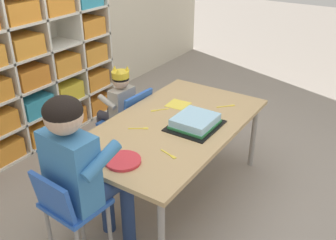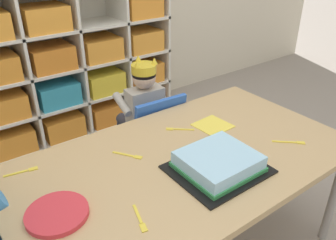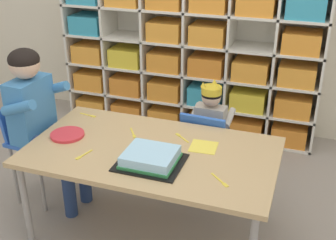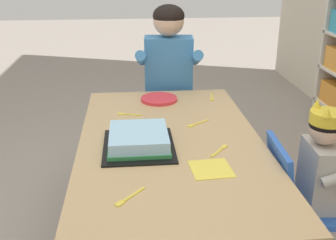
{
  "view_description": "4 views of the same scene",
  "coord_description": "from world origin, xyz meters",
  "px_view_note": "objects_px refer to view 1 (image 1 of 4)",
  "views": [
    {
      "loc": [
        -1.94,
        -1.22,
        1.81
      ],
      "look_at": [
        -0.05,
        0.01,
        0.63
      ],
      "focal_mm": 40.69,
      "sensor_mm": 36.0,
      "label": 1
    },
    {
      "loc": [
        -0.76,
        -0.92,
        1.41
      ],
      "look_at": [
        -0.04,
        0.06,
        0.75
      ],
      "focal_mm": 36.89,
      "sensor_mm": 36.0,
      "label": 2
    },
    {
      "loc": [
        0.82,
        -2.06,
        1.83
      ],
      "look_at": [
        0.08,
        0.06,
        0.76
      ],
      "focal_mm": 46.64,
      "sensor_mm": 36.0,
      "label": 3
    },
    {
      "loc": [
        1.66,
        -0.17,
        1.36
      ],
      "look_at": [
        -0.01,
        -0.01,
        0.68
      ],
      "focal_mm": 43.7,
      "sensor_mm": 36.0,
      "label": 4
    }
  ],
  "objects_px": {
    "classroom_chair_adult_side": "(70,209)",
    "fork_near_child_seat": "(140,128)",
    "adult_helper_seated": "(81,164)",
    "classroom_chair_blue": "(129,120)",
    "fork_near_cake_tray": "(81,148)",
    "fork_beside_plate_stack": "(169,155)",
    "child_with_crown": "(118,102)",
    "activity_table": "(173,129)",
    "birthday_cake_on_tray": "(195,122)",
    "fork_at_table_front_edge": "(227,106)",
    "paper_plate_stack": "(123,161)",
    "fork_scattered_mid_table": "(159,110)"
  },
  "relations": [
    {
      "from": "fork_at_table_front_edge",
      "to": "fork_beside_plate_stack",
      "type": "relative_size",
      "value": 0.91
    },
    {
      "from": "fork_at_table_front_edge",
      "to": "paper_plate_stack",
      "type": "bearing_deg",
      "value": 32.47
    },
    {
      "from": "fork_near_cake_tray",
      "to": "activity_table",
      "type": "bearing_deg",
      "value": 162.18
    },
    {
      "from": "classroom_chair_blue",
      "to": "fork_near_child_seat",
      "type": "height_order",
      "value": "classroom_chair_blue"
    },
    {
      "from": "fork_near_child_seat",
      "to": "fork_beside_plate_stack",
      "type": "height_order",
      "value": "same"
    },
    {
      "from": "classroom_chair_blue",
      "to": "paper_plate_stack",
      "type": "distance_m",
      "value": 0.96
    },
    {
      "from": "paper_plate_stack",
      "to": "fork_scattered_mid_table",
      "type": "distance_m",
      "value": 0.7
    },
    {
      "from": "classroom_chair_blue",
      "to": "fork_beside_plate_stack",
      "type": "distance_m",
      "value": 0.94
    },
    {
      "from": "fork_scattered_mid_table",
      "to": "fork_at_table_front_edge",
      "type": "relative_size",
      "value": 0.98
    },
    {
      "from": "child_with_crown",
      "to": "fork_near_child_seat",
      "type": "distance_m",
      "value": 0.64
    },
    {
      "from": "fork_at_table_front_edge",
      "to": "classroom_chair_blue",
      "type": "bearing_deg",
      "value": -28.08
    },
    {
      "from": "fork_scattered_mid_table",
      "to": "fork_at_table_front_edge",
      "type": "bearing_deg",
      "value": -9.73
    },
    {
      "from": "paper_plate_stack",
      "to": "fork_at_table_front_edge",
      "type": "bearing_deg",
      "value": -10.13
    },
    {
      "from": "child_with_crown",
      "to": "fork_at_table_front_edge",
      "type": "bearing_deg",
      "value": 110.04
    },
    {
      "from": "fork_scattered_mid_table",
      "to": "classroom_chair_blue",
      "type": "bearing_deg",
      "value": 117.31
    },
    {
      "from": "child_with_crown",
      "to": "adult_helper_seated",
      "type": "distance_m",
      "value": 1.17
    },
    {
      "from": "child_with_crown",
      "to": "classroom_chair_blue",
      "type": "bearing_deg",
      "value": 90.31
    },
    {
      "from": "classroom_chair_blue",
      "to": "fork_near_cake_tray",
      "type": "xyz_separation_m",
      "value": [
        -0.77,
        -0.25,
        0.22
      ]
    },
    {
      "from": "paper_plate_stack",
      "to": "fork_at_table_front_edge",
      "type": "relative_size",
      "value": 1.79
    },
    {
      "from": "activity_table",
      "to": "paper_plate_stack",
      "type": "xyz_separation_m",
      "value": [
        -0.55,
        -0.01,
        0.05
      ]
    },
    {
      "from": "child_with_crown",
      "to": "fork_scattered_mid_table",
      "type": "relative_size",
      "value": 7.17
    },
    {
      "from": "birthday_cake_on_tray",
      "to": "fork_at_table_front_edge",
      "type": "height_order",
      "value": "birthday_cake_on_tray"
    },
    {
      "from": "classroom_chair_blue",
      "to": "child_with_crown",
      "type": "height_order",
      "value": "child_with_crown"
    },
    {
      "from": "activity_table",
      "to": "fork_near_child_seat",
      "type": "height_order",
      "value": "fork_near_child_seat"
    },
    {
      "from": "paper_plate_stack",
      "to": "fork_near_child_seat",
      "type": "relative_size",
      "value": 1.74
    },
    {
      "from": "birthday_cake_on_tray",
      "to": "fork_beside_plate_stack",
      "type": "height_order",
      "value": "birthday_cake_on_tray"
    },
    {
      "from": "adult_helper_seated",
      "to": "birthday_cake_on_tray",
      "type": "distance_m",
      "value": 0.88
    },
    {
      "from": "classroom_chair_blue",
      "to": "child_with_crown",
      "type": "xyz_separation_m",
      "value": [
        0.01,
        0.11,
        0.13
      ]
    },
    {
      "from": "fork_scattered_mid_table",
      "to": "classroom_chair_adult_side",
      "type": "bearing_deg",
      "value": -133.39
    },
    {
      "from": "activity_table",
      "to": "paper_plate_stack",
      "type": "height_order",
      "value": "paper_plate_stack"
    },
    {
      "from": "classroom_chair_blue",
      "to": "birthday_cake_on_tray",
      "type": "relative_size",
      "value": 1.77
    },
    {
      "from": "classroom_chair_adult_side",
      "to": "fork_near_child_seat",
      "type": "distance_m",
      "value": 0.74
    },
    {
      "from": "adult_helper_seated",
      "to": "fork_beside_plate_stack",
      "type": "xyz_separation_m",
      "value": [
        0.45,
        -0.26,
        -0.09
      ]
    },
    {
      "from": "birthday_cake_on_tray",
      "to": "fork_near_cake_tray",
      "type": "relative_size",
      "value": 2.78
    },
    {
      "from": "fork_near_child_seat",
      "to": "fork_scattered_mid_table",
      "type": "bearing_deg",
      "value": -114.43
    },
    {
      "from": "activity_table",
      "to": "fork_beside_plate_stack",
      "type": "distance_m",
      "value": 0.4
    },
    {
      "from": "adult_helper_seated",
      "to": "paper_plate_stack",
      "type": "relative_size",
      "value": 5.23
    },
    {
      "from": "classroom_chair_blue",
      "to": "fork_scattered_mid_table",
      "type": "distance_m",
      "value": 0.41
    },
    {
      "from": "fork_beside_plate_stack",
      "to": "birthday_cake_on_tray",
      "type": "bearing_deg",
      "value": -67.63
    },
    {
      "from": "child_with_crown",
      "to": "adult_helper_seated",
      "type": "xyz_separation_m",
      "value": [
        -1.0,
        -0.59,
        0.18
      ]
    },
    {
      "from": "child_with_crown",
      "to": "adult_helper_seated",
      "type": "bearing_deg",
      "value": 33.92
    },
    {
      "from": "fork_near_child_seat",
      "to": "adult_helper_seated",
      "type": "bearing_deg",
      "value": 63.08
    },
    {
      "from": "paper_plate_stack",
      "to": "fork_near_child_seat",
      "type": "height_order",
      "value": "paper_plate_stack"
    },
    {
      "from": "fork_near_cake_tray",
      "to": "adult_helper_seated",
      "type": "bearing_deg",
      "value": 55.46
    },
    {
      "from": "child_with_crown",
      "to": "fork_beside_plate_stack",
      "type": "bearing_deg",
      "value": 60.77
    },
    {
      "from": "adult_helper_seated",
      "to": "fork_near_cake_tray",
      "type": "bearing_deg",
      "value": -40.1
    },
    {
      "from": "classroom_chair_blue",
      "to": "fork_scattered_mid_table",
      "type": "relative_size",
      "value": 5.6
    },
    {
      "from": "child_with_crown",
      "to": "fork_near_child_seat",
      "type": "xyz_separation_m",
      "value": [
        -0.38,
        -0.51,
        0.08
      ]
    },
    {
      "from": "classroom_chair_blue",
      "to": "classroom_chair_adult_side",
      "type": "relative_size",
      "value": 0.91
    },
    {
      "from": "classroom_chair_adult_side",
      "to": "adult_helper_seated",
      "type": "bearing_deg",
      "value": -90.0
    }
  ]
}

